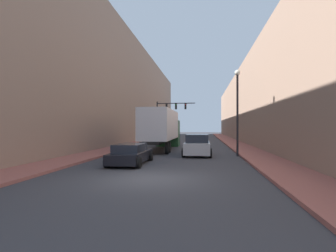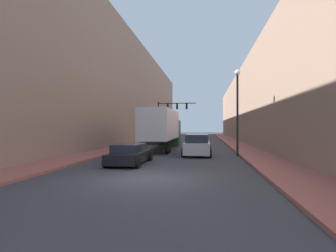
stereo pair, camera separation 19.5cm
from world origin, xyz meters
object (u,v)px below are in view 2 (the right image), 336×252
suv_car (197,145)px  traffic_signal_gantry (168,113)px  sedan_car (130,154)px  semi_truck (163,128)px  street_lamp (237,101)px

suv_car → traffic_signal_gantry: (-5.23, 20.25, 3.72)m
sedan_car → suv_car: bearing=54.2°
semi_truck → suv_car: (3.64, -5.05, -1.40)m
sedan_car → street_lamp: bearing=36.0°
semi_truck → street_lamp: bearing=-38.7°
sedan_car → traffic_signal_gantry: size_ratio=0.73×
sedan_car → suv_car: 6.76m
semi_truck → sedan_car: size_ratio=2.50×
semi_truck → sedan_car: semi_truck is taller
sedan_car → street_lamp: (7.07, 5.13, 3.71)m
traffic_signal_gantry → street_lamp: 22.23m
suv_car → traffic_signal_gantry: 21.24m
suv_car → traffic_signal_gantry: size_ratio=0.76×
street_lamp → sedan_car: bearing=-144.0°
sedan_car → traffic_signal_gantry: (-1.28, 25.73, 3.91)m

